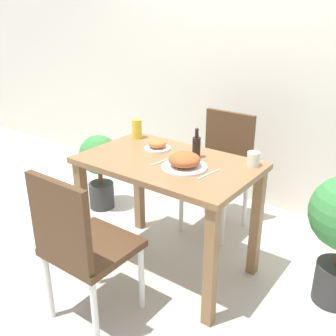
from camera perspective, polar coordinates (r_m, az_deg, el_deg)
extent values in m
plane|color=#B7B2A8|center=(2.73, 0.00, -14.00)|extent=(16.00, 16.00, 0.00)
cube|color=beige|center=(3.31, 13.51, 16.26)|extent=(8.00, 0.05, 2.60)
cube|color=olive|center=(2.37, 0.00, 0.72)|extent=(1.06, 0.66, 0.04)
cube|color=olive|center=(2.64, -12.15, -6.54)|extent=(0.06, 0.06, 0.73)
cube|color=olive|center=(2.12, 6.19, -14.19)|extent=(0.06, 0.06, 0.73)
cube|color=olive|center=(3.00, -4.25, -2.47)|extent=(0.06, 0.06, 0.73)
cube|color=olive|center=(2.54, 12.68, -7.84)|extent=(0.06, 0.06, 0.73)
cube|color=#4C331E|center=(2.17, -10.85, -11.22)|extent=(0.42, 0.42, 0.04)
cube|color=#4C331E|center=(1.95, -15.49, -7.69)|extent=(0.40, 0.04, 0.44)
cylinder|color=white|center=(2.30, -3.86, -15.55)|extent=(0.03, 0.03, 0.41)
cylinder|color=white|center=(2.51, -10.32, -12.34)|extent=(0.03, 0.03, 0.41)
cylinder|color=white|center=(2.11, -10.56, -20.20)|extent=(0.03, 0.03, 0.41)
cylinder|color=white|center=(2.33, -16.93, -16.11)|extent=(0.03, 0.03, 0.41)
cube|color=#4C331E|center=(2.97, 6.84, -1.30)|extent=(0.42, 0.42, 0.04)
cube|color=#4C331E|center=(3.05, 8.85, 4.02)|extent=(0.40, 0.04, 0.44)
cylinder|color=white|center=(3.02, 1.95, -5.55)|extent=(0.03, 0.03, 0.41)
cylinder|color=white|center=(2.86, 7.96, -7.51)|extent=(0.03, 0.03, 0.41)
cylinder|color=white|center=(3.29, 5.51, -3.15)|extent=(0.03, 0.03, 0.41)
cylinder|color=white|center=(3.14, 11.14, -4.79)|extent=(0.03, 0.03, 0.41)
cylinder|color=white|center=(2.25, 2.39, 0.15)|extent=(0.26, 0.26, 0.01)
ellipsoid|color=#A35128|center=(2.23, 2.40, 1.23)|extent=(0.18, 0.18, 0.08)
cylinder|color=white|center=(2.54, -1.55, 2.88)|extent=(0.17, 0.17, 0.01)
ellipsoid|color=#CC6633|center=(2.53, -1.56, 3.54)|extent=(0.12, 0.12, 0.05)
cylinder|color=silver|center=(2.32, 12.27, 1.29)|extent=(0.07, 0.07, 0.08)
cylinder|color=gold|center=(2.75, -4.56, 5.69)|extent=(0.07, 0.07, 0.14)
cylinder|color=black|center=(2.39, 4.14, 2.95)|extent=(0.05, 0.05, 0.13)
cylinder|color=black|center=(2.36, 4.19, 4.83)|extent=(0.02, 0.02, 0.04)
sphere|color=black|center=(2.35, 4.21, 5.53)|extent=(0.02, 0.02, 0.02)
cube|color=silver|center=(2.34, -0.90, 0.97)|extent=(0.03, 0.17, 0.00)
cube|color=silver|center=(2.17, 5.92, -0.89)|extent=(0.04, 0.18, 0.00)
cylinder|color=#333333|center=(3.45, -9.60, -3.88)|extent=(0.21, 0.21, 0.22)
cylinder|color=brown|center=(3.38, -9.77, -1.45)|extent=(0.04, 0.04, 0.10)
sphere|color=#387F3D|center=(3.30, -10.01, 1.91)|extent=(0.33, 0.33, 0.33)
cylinder|color=#333333|center=(2.58, 23.02, -15.07)|extent=(0.23, 0.23, 0.25)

